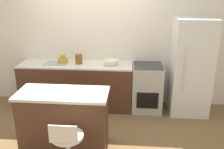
# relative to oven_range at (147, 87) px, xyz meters

# --- Properties ---
(ground_plane) EXTENTS (14.00, 14.00, 0.00)m
(ground_plane) POSITION_rel_oven_range_xyz_m (-1.07, -0.32, -0.45)
(ground_plane) COLOR brown
(wall_back) EXTENTS (8.00, 0.06, 2.60)m
(wall_back) POSITION_rel_oven_range_xyz_m (-1.07, 0.33, 0.85)
(wall_back) COLOR silver
(wall_back) RESTS_ON ground_plane
(back_counter) EXTENTS (2.21, 0.61, 0.91)m
(back_counter) POSITION_rel_oven_range_xyz_m (-1.40, 0.00, -0.00)
(back_counter) COLOR #4C2D1E
(back_counter) RESTS_ON ground_plane
(kitchen_island) EXTENTS (1.31, 0.59, 0.90)m
(kitchen_island) POSITION_rel_oven_range_xyz_m (-1.28, -1.37, -0.00)
(kitchen_island) COLOR #4C2D1E
(kitchen_island) RESTS_ON ground_plane
(oven_range) EXTENTS (0.57, 0.62, 0.91)m
(oven_range) POSITION_rel_oven_range_xyz_m (0.00, 0.00, 0.00)
(oven_range) COLOR #B7B2A8
(oven_range) RESTS_ON ground_plane
(refrigerator) EXTENTS (0.70, 0.69, 1.81)m
(refrigerator) POSITION_rel_oven_range_xyz_m (0.79, -0.03, 0.45)
(refrigerator) COLOR silver
(refrigerator) RESTS_ON ground_plane
(stool_chair) EXTENTS (0.40, 0.40, 0.81)m
(stool_chair) POSITION_rel_oven_range_xyz_m (-1.09, -1.96, -0.05)
(stool_chair) COLOR #B7B7BC
(stool_chair) RESTS_ON ground_plane
(kettle) EXTENTS (0.19, 0.19, 0.19)m
(kettle) POSITION_rel_oven_range_xyz_m (-1.66, 0.03, 0.53)
(kettle) COLOR #B29333
(kettle) RESTS_ON back_counter
(mixing_bowl) EXTENTS (0.28, 0.28, 0.08)m
(mixing_bowl) POSITION_rel_oven_range_xyz_m (-0.72, 0.03, 0.50)
(mixing_bowl) COLOR beige
(mixing_bowl) RESTS_ON back_counter
(canister_jar) EXTENTS (0.14, 0.14, 0.17)m
(canister_jar) POSITION_rel_oven_range_xyz_m (-1.34, 0.03, 0.54)
(canister_jar) COLOR brown
(canister_jar) RESTS_ON back_counter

